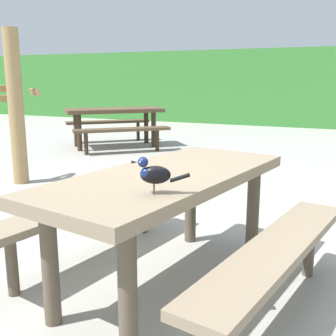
# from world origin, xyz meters

# --- Properties ---
(ground_plane) EXTENTS (60.00, 60.00, 0.00)m
(ground_plane) POSITION_xyz_m (0.00, 0.00, 0.00)
(ground_plane) COLOR #A3A099
(hedge_wall) EXTENTS (28.00, 1.62, 2.09)m
(hedge_wall) POSITION_xyz_m (0.00, 9.91, 1.05)
(hedge_wall) COLOR #387A33
(hedge_wall) RESTS_ON ground
(picnic_table_foreground) EXTENTS (1.97, 1.99, 0.74)m
(picnic_table_foreground) POSITION_xyz_m (0.11, -0.17, 0.56)
(picnic_table_foreground) COLOR #84725B
(picnic_table_foreground) RESTS_ON ground
(bird_grackle) EXTENTS (0.27, 0.14, 0.18)m
(bird_grackle) POSITION_xyz_m (0.24, -0.64, 0.84)
(bird_grackle) COLOR black
(bird_grackle) RESTS_ON picnic_table_foreground
(picnic_table_mid_left) EXTENTS (2.40, 2.39, 0.74)m
(picnic_table_mid_left) POSITION_xyz_m (-3.06, 4.39, 0.56)
(picnic_table_mid_left) COLOR brown
(picnic_table_mid_left) RESTS_ON ground
(stalk_post_left_side) EXTENTS (0.59, 0.50, 1.88)m
(stalk_post_left_side) POSITION_xyz_m (-2.67, 1.48, 0.95)
(stalk_post_left_side) COLOR #997A4C
(stalk_post_left_side) RESTS_ON ground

